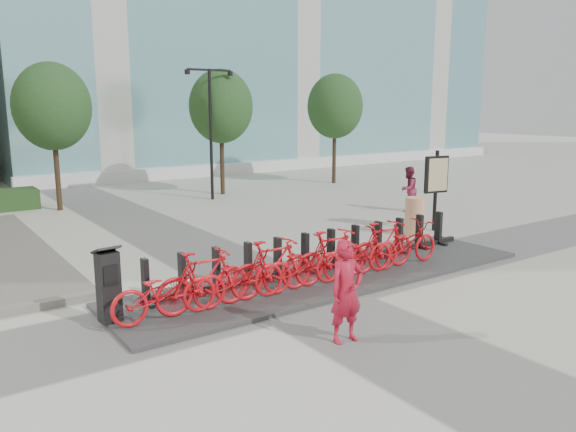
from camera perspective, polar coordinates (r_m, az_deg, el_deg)
ground at (r=11.11m, az=0.20°, el=-7.89°), size 120.00×120.00×0.00m
tree_1 at (r=21.09m, az=-22.85°, el=10.19°), size 2.60×2.60×5.10m
tree_2 at (r=23.37m, az=-6.83°, el=10.98°), size 2.60×2.60×5.10m
tree_3 at (r=26.73m, az=4.79°, el=11.03°), size 2.60×2.60×5.10m
streetlamp at (r=22.02m, az=-7.88°, el=9.76°), size 2.00×0.20×5.00m
dock_pad at (r=12.08m, az=4.46°, el=-6.16°), size 9.60×2.40×0.08m
dock_rail_posts at (r=12.34m, az=3.31°, el=-3.52°), size 8.02×0.50×0.85m
bike_0 at (r=9.70m, az=-12.39°, el=-7.46°), size 1.87×0.65×0.98m
bike_1 at (r=9.96m, az=-8.57°, el=-6.49°), size 1.82×0.51×1.09m
bike_2 at (r=10.30m, az=-4.95°, el=-6.13°), size 1.87×0.65×0.98m
bike_3 at (r=10.65m, az=-1.59°, el=-5.21°), size 1.82×0.51×1.09m
bike_4 at (r=11.06m, az=1.54°, el=-4.88°), size 1.87×0.65×0.98m
bike_5 at (r=11.47m, az=4.45°, el=-4.04°), size 1.82×0.51×1.09m
bike_6 at (r=11.94m, az=7.12°, el=-3.75°), size 1.87×0.65×0.98m
bike_7 at (r=12.41m, az=9.61°, el=-3.00°), size 1.82×0.51×1.09m
bike_8 at (r=12.92m, az=11.89°, el=-2.76°), size 1.87×0.65×0.98m
kiosk at (r=9.80m, az=-17.77°, el=-6.70°), size 0.44×0.38×1.32m
worker_red at (r=8.77m, az=5.97°, el=-7.61°), size 0.62×0.43×1.63m
pedestrian at (r=19.95m, az=12.11°, el=2.70°), size 0.88×0.76×1.56m
construction_barrel at (r=16.32m, az=12.74°, el=-0.02°), size 0.74×0.74×1.08m
map_sign at (r=16.89m, az=14.83°, el=3.75°), size 0.78×0.26×2.36m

